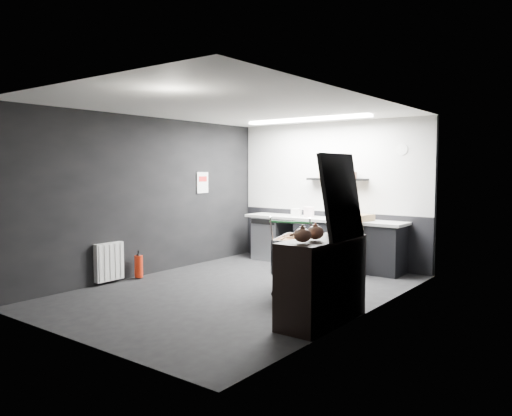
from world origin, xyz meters
The scene contains 22 objects.
floor centered at (0.00, 0.00, 0.00)m, with size 5.50×5.50×0.00m, color black.
ceiling centered at (0.00, 0.00, 2.70)m, with size 5.50×5.50×0.00m, color white.
wall_back centered at (0.00, 2.75, 1.35)m, with size 5.50×5.50×0.00m, color black.
wall_front centered at (0.00, -2.75, 1.35)m, with size 5.50×5.50×0.00m, color black.
wall_left centered at (-2.00, 0.00, 1.35)m, with size 5.50×5.50×0.00m, color black.
wall_right centered at (2.00, 0.00, 1.35)m, with size 5.50×5.50×0.00m, color black.
kitchen_wall_panel centered at (0.00, 2.73, 1.85)m, with size 3.95×0.02×1.70m, color #BCBBB7.
dado_panel centered at (0.00, 2.73, 0.50)m, with size 3.95×0.02×1.00m, color black.
floating_shelf centered at (0.20, 2.62, 1.62)m, with size 1.20×0.22×0.04m, color black.
wall_clock centered at (1.40, 2.72, 2.15)m, with size 0.20×0.20×0.03m, color silver.
poster centered at (-1.98, 1.30, 1.55)m, with size 0.02×0.30×0.40m, color white.
poster_red_band centered at (-1.98, 1.30, 1.62)m, with size 0.01×0.22×0.10m, color red.
radiator centered at (-1.94, -0.90, 0.35)m, with size 0.10×0.50×0.60m, color silver.
ceiling_strip centered at (0.00, 1.85, 2.67)m, with size 2.40×0.20×0.04m, color white.
prep_counter centered at (0.14, 2.42, 0.46)m, with size 3.20×0.61×0.90m.
person centered at (0.74, 1.97, 0.80)m, with size 0.58×0.38×1.59m, color beige.
shopping_cart centered at (0.72, 0.49, 0.53)m, with size 0.88×1.17×1.10m.
sideboard centered at (1.74, -0.57, 0.63)m, with size 0.57×1.33×1.99m.
fire_extinguisher centered at (-1.85, -0.38, 0.22)m, with size 0.14×0.14×0.45m.
cardboard_box centered at (0.69, 2.37, 0.96)m, with size 0.57×0.43×0.11m, color #90734C.
pink_tub centered at (-0.28, 2.42, 1.00)m, with size 0.19×0.19×0.19m, color silver.
white_container centered at (-0.53, 2.37, 0.97)m, with size 0.17×0.13×0.15m, color silver.
Camera 1 is at (4.61, -5.69, 1.82)m, focal length 35.00 mm.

